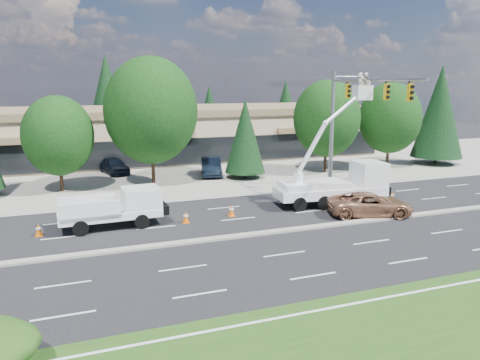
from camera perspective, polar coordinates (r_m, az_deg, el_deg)
name	(u,v)px	position (r m, az deg, el deg)	size (l,w,h in m)	color
ground	(259,235)	(25.63, 2.29, -6.66)	(140.00, 140.00, 0.00)	black
concrete_apron	(176,172)	(44.20, -7.80, 1.03)	(140.00, 22.00, 0.01)	gray
road_median	(259,234)	(25.61, 2.30, -6.54)	(120.00, 0.55, 0.12)	gray
strip_mall	(155,132)	(53.50, -10.28, 5.84)	(50.40, 15.40, 5.50)	tan
tree_front_c	(58,136)	(37.61, -21.30, 5.04)	(5.23, 5.23, 7.26)	#332114
tree_front_d	(151,110)	(38.03, -10.80, 8.32)	(7.38, 7.38, 10.23)	#332114
tree_front_e	(245,136)	(40.36, 0.62, 5.42)	(3.49, 3.49, 6.87)	#332114
tree_front_f	(327,119)	(43.76, 10.53, 7.38)	(6.10, 6.10, 8.47)	#332114
tree_front_g	(390,118)	(47.75, 17.80, 7.21)	(5.95, 5.95, 8.26)	#332114
tree_front_h	(439,111)	(51.64, 23.13, 7.69)	(5.05, 5.05, 9.95)	#332114
tree_back_b	(107,97)	(64.67, -15.90, 9.71)	(6.04, 6.04, 11.90)	#332114
tree_back_c	(209,111)	(67.41, -3.74, 8.34)	(4.00, 4.00, 7.89)	#332114
tree_back_d	(286,107)	(71.78, 5.57, 8.88)	(4.44, 4.44, 8.75)	#332114
signal_mast	(349,112)	(35.39, 13.10, 8.11)	(2.76, 10.16, 9.00)	gray
utility_pickup	(118,211)	(27.68, -14.68, -3.73)	(5.72, 2.40, 2.17)	white
bucket_truck	(340,178)	(32.21, 12.12, 0.26)	(7.68, 3.08, 8.78)	white
traffic_cone_a	(38,230)	(27.52, -23.36, -5.60)	(0.40, 0.40, 0.70)	orange
traffic_cone_b	(186,217)	(27.85, -6.62, -4.51)	(0.40, 0.40, 0.70)	orange
traffic_cone_c	(231,211)	(29.05, -1.05, -3.75)	(0.40, 0.40, 0.70)	orange
traffic_cone_d	(338,203)	(31.58, 11.85, -2.75)	(0.40, 0.40, 0.70)	orange
traffic_cone_e	(392,196)	(34.41, 18.05, -1.89)	(0.40, 0.40, 0.70)	orange
minivan	(370,204)	(30.15, 15.61, -2.87)	(2.40, 5.20, 1.44)	#A77250
parked_car_west	(114,165)	(44.20, -15.10, 1.73)	(1.80, 4.48, 1.53)	black
parked_car_east	(211,166)	(42.01, -3.57, 1.67)	(1.69, 4.86, 1.60)	black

